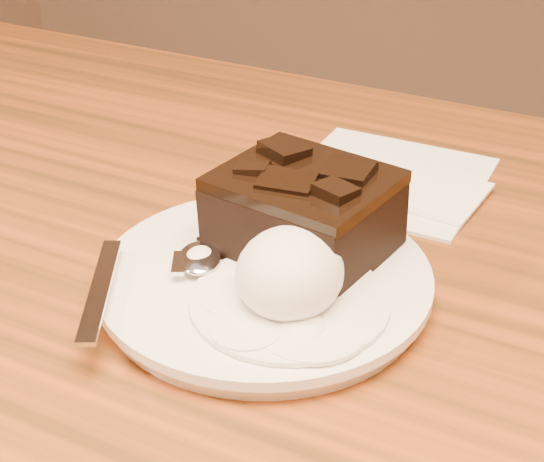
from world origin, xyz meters
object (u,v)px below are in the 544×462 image
at_px(ice_cream_scoop, 290,273).
at_px(plate, 265,282).
at_px(brownie, 304,217).
at_px(napkin, 387,177).
at_px(spoon, 199,260).

bearing_deg(ice_cream_scoop, plate, 140.44).
bearing_deg(plate, ice_cream_scoop, -39.56).
bearing_deg(brownie, napkin, 88.77).
relative_size(brownie, spoon, 0.65).
bearing_deg(napkin, ice_cream_scoop, -85.49).
bearing_deg(ice_cream_scoop, brownie, 108.21).
bearing_deg(plate, spoon, -160.18).
bearing_deg(brownie, ice_cream_scoop, -71.79).
height_order(spoon, napkin, spoon).
height_order(plate, spoon, spoon).
height_order(plate, napkin, plate).
xyz_separation_m(brownie, ice_cream_scoop, (0.02, -0.06, -0.00)).
height_order(brownie, spoon, brownie).
distance_m(ice_cream_scoop, napkin, 0.21).
height_order(brownie, ice_cream_scoop, same).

